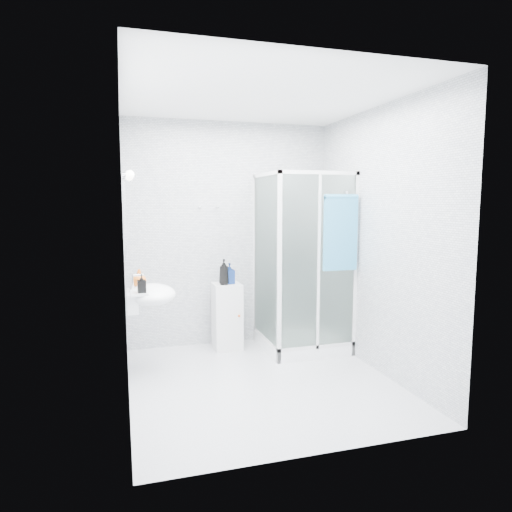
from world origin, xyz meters
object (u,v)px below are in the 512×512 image
object	(u,v)px
wall_basin	(149,295)
soap_dispenser_black	(142,284)
soap_dispenser_orange	(139,278)
shampoo_bottle_b	(230,273)
shower_enclosure	(298,312)
storage_cabinet	(227,316)
hand_towel	(341,231)
shampoo_bottle_a	(224,272)

from	to	relation	value
wall_basin	soap_dispenser_black	bearing A→B (deg)	-110.73
soap_dispenser_orange	soap_dispenser_black	bearing A→B (deg)	-87.99
shampoo_bottle_b	shower_enclosure	bearing A→B (deg)	-21.65
storage_cabinet	soap_dispenser_orange	distance (m)	1.24
hand_towel	shampoo_bottle_b	xyz separation A→B (m)	(-1.03, 0.69, -0.51)
storage_cabinet	hand_towel	size ratio (longest dim) A/B	0.95
shampoo_bottle_a	soap_dispenser_black	bearing A→B (deg)	-141.09
shower_enclosure	soap_dispenser_orange	xyz separation A→B (m)	(-1.74, -0.21, 0.50)
soap_dispenser_black	shampoo_bottle_b	bearing A→B (deg)	38.41
shampoo_bottle_a	shampoo_bottle_b	distance (m)	0.09
shampoo_bottle_a	soap_dispenser_orange	world-z (taller)	shampoo_bottle_a
shampoo_bottle_b	wall_basin	bearing A→B (deg)	-146.99
storage_cabinet	soap_dispenser_orange	bearing A→B (deg)	-152.65
shower_enclosure	wall_basin	world-z (taller)	shower_enclosure
wall_basin	soap_dispenser_orange	xyz separation A→B (m)	(-0.08, 0.10, 0.15)
shower_enclosure	soap_dispenser_black	xyz separation A→B (m)	(-1.73, -0.51, 0.50)
shower_enclosure	shampoo_bottle_b	bearing A→B (deg)	158.35
shampoo_bottle_a	soap_dispenser_black	xyz separation A→B (m)	(-0.93, -0.75, 0.04)
hand_towel	shampoo_bottle_b	size ratio (longest dim) A/B	3.36
hand_towel	shampoo_bottle_a	distance (m)	1.37
wall_basin	shampoo_bottle_b	size ratio (longest dim) A/B	2.37
hand_towel	shampoo_bottle_a	size ratio (longest dim) A/B	2.71
storage_cabinet	hand_towel	bearing A→B (deg)	-32.90
storage_cabinet	soap_dispenser_orange	xyz separation A→B (m)	(-0.98, -0.50, 0.57)
wall_basin	hand_towel	distance (m)	2.05
storage_cabinet	shampoo_bottle_a	world-z (taller)	shampoo_bottle_a
shampoo_bottle_a	soap_dispenser_black	world-z (taller)	shampoo_bottle_a
storage_cabinet	shampoo_bottle_b	size ratio (longest dim) A/B	3.20
wall_basin	storage_cabinet	xyz separation A→B (m)	(0.90, 0.61, -0.42)
shower_enclosure	hand_towel	size ratio (longest dim) A/B	2.52
shampoo_bottle_b	soap_dispenser_black	size ratio (longest dim) A/B	1.41
hand_towel	soap_dispenser_black	size ratio (longest dim) A/B	4.75
soap_dispenser_black	wall_basin	bearing A→B (deg)	69.27
wall_basin	soap_dispenser_orange	bearing A→B (deg)	128.38
shower_enclosure	wall_basin	size ratio (longest dim) A/B	3.57
shampoo_bottle_a	soap_dispenser_orange	bearing A→B (deg)	-154.13
shower_enclosure	storage_cabinet	world-z (taller)	shower_enclosure
wall_basin	soap_dispenser_orange	distance (m)	0.20
shower_enclosure	soap_dispenser_black	distance (m)	1.87
shampoo_bottle_b	soap_dispenser_orange	world-z (taller)	soap_dispenser_orange
soap_dispenser_orange	soap_dispenser_black	world-z (taller)	soap_dispenser_orange
hand_towel	soap_dispenser_black	xyz separation A→B (m)	(-2.03, -0.10, -0.44)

